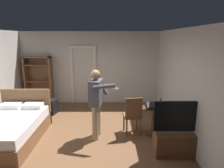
# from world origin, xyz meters

# --- Properties ---
(ground_plane) EXTENTS (6.13, 6.13, 0.00)m
(ground_plane) POSITION_xyz_m (0.00, 0.00, 0.00)
(ground_plane) COLOR brown
(wall_back) EXTENTS (5.22, 0.12, 2.63)m
(wall_back) POSITION_xyz_m (0.00, 2.85, 1.31)
(wall_back) COLOR beige
(wall_back) RESTS_ON ground_plane
(wall_right) EXTENTS (0.12, 5.81, 2.63)m
(wall_right) POSITION_xyz_m (2.55, 0.00, 1.31)
(wall_right) COLOR beige
(wall_right) RESTS_ON ground_plane
(doorway_frame) EXTENTS (0.93, 0.08, 2.13)m
(doorway_frame) POSITION_xyz_m (-0.24, 2.77, 1.22)
(doorway_frame) COLOR white
(doorway_frame) RESTS_ON ground_plane
(bed) EXTENTS (1.33, 2.08, 1.02)m
(bed) POSITION_xyz_m (-1.61, -0.01, 0.30)
(bed) COLOR brown
(bed) RESTS_ON ground_plane
(bookshelf) EXTENTS (0.95, 0.32, 1.76)m
(bookshelf) POSITION_xyz_m (-1.85, 2.62, 0.95)
(bookshelf) COLOR brown
(bookshelf) RESTS_ON ground_plane
(tv_flatscreen) EXTENTS (1.10, 0.40, 1.18)m
(tv_flatscreen) POSITION_xyz_m (2.19, -0.63, 0.35)
(tv_flatscreen) COLOR brown
(tv_flatscreen) RESTS_ON ground_plane
(side_table) EXTENTS (0.62, 0.62, 0.70)m
(side_table) POSITION_xyz_m (1.84, 0.28, 0.47)
(side_table) COLOR #4C331E
(side_table) RESTS_ON ground_plane
(laptop) EXTENTS (0.34, 0.34, 0.17)m
(laptop) POSITION_xyz_m (1.81, 0.23, 0.75)
(laptop) COLOR black
(laptop) RESTS_ON side_table
(bottle_on_table) EXTENTS (0.06, 0.06, 0.28)m
(bottle_on_table) POSITION_xyz_m (1.98, 0.20, 0.82)
(bottle_on_table) COLOR #39551B
(bottle_on_table) RESTS_ON side_table
(wooden_chair) EXTENTS (0.48, 0.48, 0.99)m
(wooden_chair) POSITION_xyz_m (1.32, 0.26, 0.54)
(wooden_chair) COLOR brown
(wooden_chair) RESTS_ON ground_plane
(person_blue_shirt) EXTENTS (0.68, 0.68, 1.68)m
(person_blue_shirt) POSITION_xyz_m (0.43, 0.12, 0.98)
(person_blue_shirt) COLOR tan
(person_blue_shirt) RESTS_ON ground_plane
(suitcase_dark) EXTENTS (0.62, 0.49, 0.47)m
(suitcase_dark) POSITION_xyz_m (-1.27, 1.71, 0.23)
(suitcase_dark) COLOR black
(suitcase_dark) RESTS_ON ground_plane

